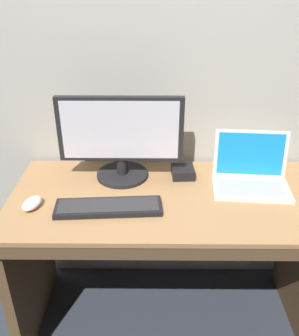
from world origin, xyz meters
The scene contains 7 objects.
ground_plane centered at (0.00, 0.00, 0.00)m, with size 14.00×14.00×0.00m, color #2D333D.
desk centered at (0.00, -0.01, 0.51)m, with size 1.42×0.66×0.78m.
laptop_white centered at (0.38, 0.09, 0.83)m, with size 0.36×0.27×0.24m.
external_monitor centered at (-0.22, 0.16, 0.98)m, with size 0.57×0.25×0.40m.
wired_keyboard centered at (-0.26, -0.11, 0.79)m, with size 0.45×0.16×0.03m.
computer_mouse centered at (-0.58, -0.09, 0.80)m, with size 0.07×0.11×0.04m, color white.
external_drive_box centered at (0.07, 0.17, 0.80)m, with size 0.11×0.11×0.05m, color black.
Camera 1 is at (-0.08, -1.39, 1.68)m, focal length 39.71 mm.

